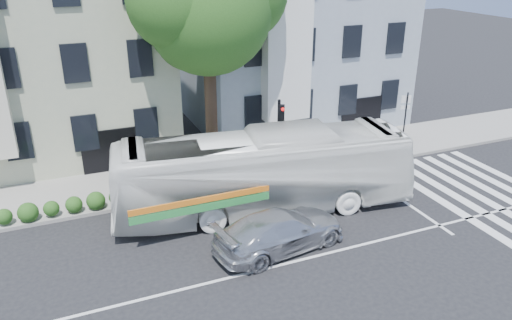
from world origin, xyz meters
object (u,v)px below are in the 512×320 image
traffic_signal (280,131)px  sedan (280,230)px  bus (264,172)px  fire_hydrant (394,149)px

traffic_signal → sedan: bearing=-90.8°
sedan → traffic_signal: 5.74m
bus → traffic_signal: bearing=-30.7°
fire_hydrant → traffic_signal: bearing=-176.9°
bus → fire_hydrant: (8.33, 2.44, -1.19)m
sedan → fire_hydrant: (8.92, 5.31, -0.23)m
sedan → fire_hydrant: sedan is taller
traffic_signal → fire_hydrant: size_ratio=5.86×
bus → sedan: size_ratio=2.43×
sedan → fire_hydrant: 10.39m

